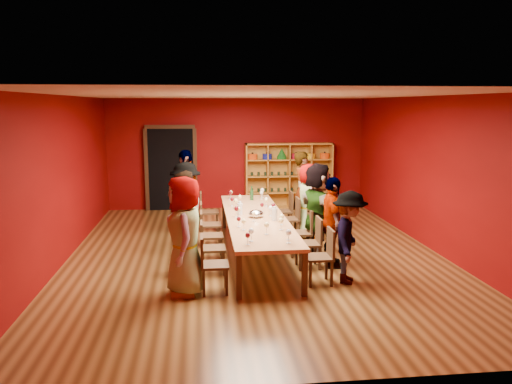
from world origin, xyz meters
TOP-DOWN VIEW (x-y plane):
  - room_shell at (0.00, 0.00)m, footprint 7.10×9.10m
  - tasting_table at (0.00, 0.00)m, footprint 1.10×4.50m
  - doorway at (-1.80, 4.43)m, footprint 1.40×0.17m
  - shelving_unit at (1.40, 4.32)m, footprint 2.40×0.40m
  - chair_person_left_0 at (-0.91, -1.85)m, footprint 0.42×0.42m
  - person_left_0 at (-1.27, -1.85)m, footprint 0.55×0.91m
  - chair_person_left_1 at (-0.91, -0.95)m, footprint 0.42×0.42m
  - person_left_1 at (-1.31, -0.95)m, footprint 0.59×0.67m
  - chair_person_left_2 at (-0.91, -0.13)m, footprint 0.42×0.42m
  - person_left_2 at (-1.33, -0.13)m, footprint 0.54×0.85m
  - chair_person_left_3 at (-0.91, 0.74)m, footprint 0.42×0.42m
  - person_left_3 at (-1.32, 0.74)m, footprint 0.84×1.20m
  - chair_person_left_4 at (-0.91, 1.97)m, footprint 0.42×0.42m
  - person_left_4 at (-1.34, 1.97)m, footprint 0.86×1.19m
  - chair_person_right_0 at (0.91, -1.64)m, footprint 0.42×0.42m
  - person_right_0 at (1.32, -1.64)m, footprint 0.73×1.04m
  - chair_person_right_1 at (0.91, -0.85)m, footprint 0.42×0.42m
  - person_right_1 at (1.25, -0.85)m, footprint 0.47×0.96m
  - chair_person_right_2 at (0.91, -0.11)m, footprint 0.42×0.42m
  - person_right_2 at (1.17, -0.11)m, footprint 0.89×1.70m
  - chair_person_right_3 at (0.91, 1.06)m, footprint 0.42×0.42m
  - person_right_3 at (1.25, 1.06)m, footprint 0.45×0.80m
  - chair_person_right_4 at (0.91, 1.85)m, footprint 0.42×0.42m
  - person_right_4 at (1.29, 1.85)m, footprint 0.61×0.74m
  - wine_glass_0 at (-0.33, -1.91)m, footprint 0.08×0.08m
  - wine_glass_1 at (-0.38, 1.03)m, footprint 0.08×0.08m
  - wine_glass_2 at (0.03, -1.35)m, footprint 0.08×0.08m
  - wine_glass_3 at (0.31, -1.08)m, footprint 0.09×0.09m
  - wine_glass_4 at (-0.36, -0.03)m, footprint 0.09×0.09m
  - wine_glass_5 at (-0.38, -0.79)m, footprint 0.07×0.07m
  - wine_glass_6 at (0.38, -0.73)m, footprint 0.08×0.08m
  - wine_glass_7 at (0.33, 1.72)m, footprint 0.07×0.07m
  - wine_glass_8 at (-0.37, 1.79)m, footprint 0.08×0.08m
  - wine_glass_9 at (-0.26, -1.73)m, footprint 0.09×0.09m
  - wine_glass_10 at (-0.07, -0.39)m, footprint 0.07×0.07m
  - wine_glass_11 at (0.29, -0.00)m, footprint 0.08×0.08m
  - wine_glass_12 at (0.33, 0.98)m, footprint 0.07×0.07m
  - wine_glass_13 at (0.17, 0.38)m, footprint 0.07×0.07m
  - wine_glass_14 at (-0.31, 0.03)m, footprint 0.07×0.07m
  - wine_glass_15 at (0.36, 0.14)m, footprint 0.09×0.09m
  - wine_glass_16 at (-0.31, -1.02)m, footprint 0.08×0.08m
  - wine_glass_17 at (0.32, -1.70)m, footprint 0.07×0.07m
  - wine_glass_18 at (0.29, -1.90)m, footprint 0.09×0.09m
  - wine_glass_19 at (-0.19, 1.28)m, footprint 0.08×0.08m
  - wine_glass_20 at (-0.35, 1.88)m, footprint 0.07×0.07m
  - wine_glass_21 at (-0.32, 0.73)m, footprint 0.09×0.09m
  - wine_glass_22 at (0.32, 0.89)m, footprint 0.07×0.07m
  - wine_glass_23 at (0.37, 1.92)m, footprint 0.09×0.09m
  - spittoon_bowl at (-0.00, -0.07)m, footprint 0.28×0.28m
  - carafe_a at (-0.28, 0.20)m, footprint 0.11×0.11m
  - carafe_b at (0.30, -0.38)m, footprint 0.10×0.10m
  - wine_bottle at (0.10, 1.64)m, footprint 0.09×0.09m

SIDE VIEW (x-z plane):
  - chair_person_left_0 at x=-0.91m, z-range 0.05..0.94m
  - chair_person_left_1 at x=-0.91m, z-range 0.05..0.94m
  - chair_person_left_2 at x=-0.91m, z-range 0.05..0.94m
  - chair_person_left_3 at x=-0.91m, z-range 0.05..0.94m
  - chair_person_left_4 at x=-0.91m, z-range 0.05..0.94m
  - chair_person_right_0 at x=0.91m, z-range 0.05..0.94m
  - chair_person_right_1 at x=0.91m, z-range 0.05..0.94m
  - chair_person_right_2 at x=0.91m, z-range 0.05..0.94m
  - chair_person_right_3 at x=0.91m, z-range 0.05..0.94m
  - chair_person_right_4 at x=0.91m, z-range 0.05..0.94m
  - tasting_table at x=0.00m, z-range 0.32..1.07m
  - person_right_0 at x=1.32m, z-range 0.00..1.49m
  - person_left_1 at x=-1.31m, z-range 0.00..1.54m
  - person_right_1 at x=1.25m, z-range 0.00..1.60m
  - person_right_3 at x=1.25m, z-range 0.00..1.61m
  - spittoon_bowl at x=0.00m, z-range 0.74..0.89m
  - person_left_2 at x=-1.33m, z-range 0.00..1.65m
  - person_left_3 at x=-1.32m, z-range 0.00..1.71m
  - carafe_a at x=-0.28m, z-range 0.74..0.99m
  - carafe_b at x=0.30m, z-range 0.74..1.00m
  - wine_bottle at x=0.10m, z-range 0.71..1.03m
  - wine_glass_22 at x=0.32m, z-range 0.79..0.96m
  - wine_glass_10 at x=-0.07m, z-range 0.79..0.97m
  - wine_glass_17 at x=0.32m, z-range 0.79..0.97m
  - wine_glass_12 at x=0.33m, z-range 0.79..0.97m
  - wine_glass_14 at x=-0.31m, z-range 0.79..0.97m
  - person_right_2 at x=1.17m, z-range 0.00..1.76m
  - wine_glass_5 at x=-0.38m, z-range 0.79..0.98m
  - wine_glass_13 at x=0.17m, z-range 0.79..0.98m
  - wine_glass_7 at x=0.33m, z-range 0.79..0.98m
  - wine_glass_20 at x=-0.35m, z-range 0.79..0.98m
  - wine_glass_19 at x=-0.19m, z-range 0.79..0.98m
  - wine_glass_1 at x=-0.38m, z-range 0.79..0.98m
  - wine_glass_0 at x=-0.33m, z-range 0.79..0.98m
  - wine_glass_8 at x=-0.37m, z-range 0.79..0.99m
  - wine_glass_6 at x=0.38m, z-range 0.79..0.99m
  - wine_glass_16 at x=-0.31m, z-range 0.80..1.00m
  - wine_glass_11 at x=0.29m, z-range 0.80..1.00m
  - person_right_4 at x=1.29m, z-range 0.00..1.80m
  - person_left_0 at x=-1.27m, z-range 0.00..1.80m
  - wine_glass_2 at x=0.03m, z-range 0.80..1.01m
  - wine_glass_3 at x=0.31m, z-range 0.80..1.01m
  - wine_glass_21 at x=-0.32m, z-range 0.80..1.01m
  - wine_glass_4 at x=-0.36m, z-range 0.80..1.01m
  - wine_glass_9 at x=-0.26m, z-range 0.80..1.01m
  - wine_glass_23 at x=0.37m, z-range 0.80..1.02m
  - wine_glass_15 at x=0.36m, z-range 0.80..1.02m
  - wine_glass_18 at x=0.29m, z-range 0.80..1.02m
  - person_left_4 at x=-1.34m, z-range 0.00..1.85m
  - shelving_unit at x=1.40m, z-range 0.08..1.88m
  - doorway at x=-1.80m, z-range -0.03..2.27m
  - room_shell at x=0.00m, z-range -0.02..3.02m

